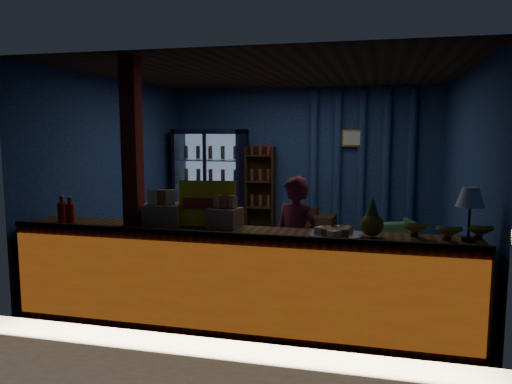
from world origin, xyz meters
TOP-DOWN VIEW (x-y plane):
  - ground at (0.00, 0.00)m, footprint 4.60×4.60m
  - room_walls at (0.00, 0.00)m, footprint 4.60×4.60m
  - counter at (0.00, -1.91)m, footprint 4.40×0.57m
  - support_post at (-1.05, -1.90)m, footprint 0.16×0.16m
  - beverage_cooler at (-1.55, 1.92)m, footprint 1.20×0.62m
  - bottle_shelf at (-0.70, 2.06)m, footprint 0.50×0.28m
  - curtain_folds at (1.00, 2.14)m, footprint 1.74×0.14m
  - framed_picture at (0.85, 2.10)m, footprint 0.36×0.04m
  - shopkeeper at (0.48, -1.38)m, footprint 0.62×0.53m
  - green_chair at (1.53, 1.42)m, footprint 0.72×0.73m
  - side_table at (0.33, 1.37)m, footprint 0.66×0.51m
  - yellow_sign at (-0.34, -1.75)m, footprint 0.57×0.19m
  - soda_bottles at (-1.78, -1.96)m, footprint 0.24×0.17m
  - snack_box_left at (-0.76, -1.88)m, footprint 0.41×0.36m
  - snack_box_centre at (-0.15, -1.78)m, footprint 0.34×0.29m
  - pastry_tray at (0.93, -1.93)m, footprint 0.50×0.50m
  - banana_bunches at (2.01, -1.85)m, footprint 1.02×0.30m
  - table_lamp at (2.05, -1.86)m, footprint 0.24×0.24m
  - pineapple at (1.25, -1.89)m, footprint 0.20×0.20m

SIDE VIEW (x-z plane):
  - ground at x=0.00m, z-range 0.00..0.00m
  - green_chair at x=1.53m, z-range 0.00..0.54m
  - side_table at x=0.33m, z-range -0.05..0.62m
  - counter at x=0.00m, z-range -0.02..0.97m
  - shopkeeper at x=0.48m, z-range 0.00..1.43m
  - bottle_shelf at x=-0.70m, z-range -0.01..1.59m
  - beverage_cooler at x=-1.55m, z-range -0.02..1.88m
  - pastry_tray at x=0.93m, z-range 0.94..1.02m
  - banana_bunches at x=2.01m, z-range 0.95..1.12m
  - snack_box_centre at x=-0.15m, z-range 0.90..1.22m
  - soda_bottles at x=-1.78m, z-range 0.92..1.21m
  - snack_box_left at x=-0.76m, z-range 0.90..1.26m
  - pineapple at x=1.25m, z-range 0.92..1.27m
  - yellow_sign at x=-0.34m, z-range 0.95..1.40m
  - support_post at x=-1.05m, z-range 0.00..2.60m
  - curtain_folds at x=1.00m, z-range 0.05..2.55m
  - table_lamp at x=2.05m, z-range 1.08..1.55m
  - room_walls at x=0.00m, z-range -0.73..3.87m
  - framed_picture at x=0.85m, z-range 1.61..1.89m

